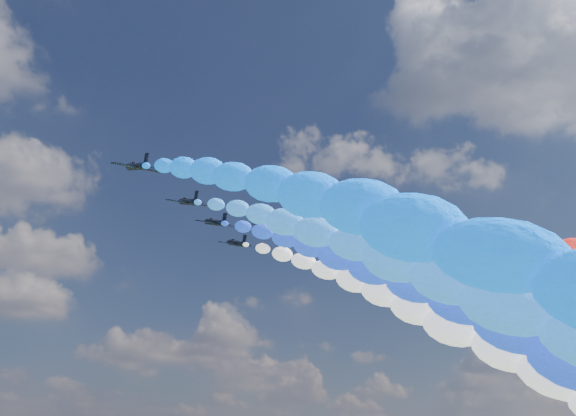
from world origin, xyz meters
TOP-DOWN VIEW (x-y plane):
  - jet_0 at (-34.42, -7.67)m, footprint 8.52×11.42m
  - trail_0 at (-34.42, -62.88)m, footprint 6.96×108.51m
  - jet_1 at (-20.51, 4.62)m, footprint 8.49×11.40m
  - trail_1 at (-20.51, -50.58)m, footprint 6.96×108.51m
  - jet_2 at (-10.89, 13.87)m, footprint 8.75×11.59m
  - trail_2 at (-10.89, -41.34)m, footprint 6.96×108.51m
  - jet_3 at (-0.07, 10.45)m, footprint 8.18×11.18m
  - trail_3 at (-0.07, -44.75)m, footprint 6.96×108.51m
  - jet_4 at (-0.38, 25.62)m, footprint 8.25×11.23m
  - trail_4 at (-0.38, -29.58)m, footprint 6.96×108.51m
  - jet_5 at (9.48, 16.01)m, footprint 8.66×11.53m
  - trail_5 at (9.48, -39.19)m, footprint 6.96×108.51m
  - jet_6 at (22.38, 3.32)m, footprint 8.60×11.48m
  - jet_7 at (34.58, -5.81)m, footprint 8.89×11.69m

SIDE VIEW (x-z plane):
  - trail_0 at x=-34.42m, z-range 48.03..100.90m
  - trail_1 at x=-20.51m, z-range 48.03..100.90m
  - trail_2 at x=-10.89m, z-range 48.03..100.90m
  - trail_3 at x=-0.07m, z-range 48.03..100.90m
  - trail_4 at x=-0.38m, z-range 48.03..100.90m
  - trail_5 at x=9.48m, z-range 48.03..100.90m
  - jet_0 at x=-34.42m, z-range 96.02..101.55m
  - jet_1 at x=-20.51m, z-range 96.02..101.55m
  - jet_2 at x=-10.89m, z-range 96.02..101.55m
  - jet_3 at x=-0.07m, z-range 96.02..101.55m
  - jet_4 at x=-0.38m, z-range 96.02..101.55m
  - jet_5 at x=9.48m, z-range 96.02..101.55m
  - jet_6 at x=22.38m, z-range 96.02..101.55m
  - jet_7 at x=34.58m, z-range 96.02..101.55m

